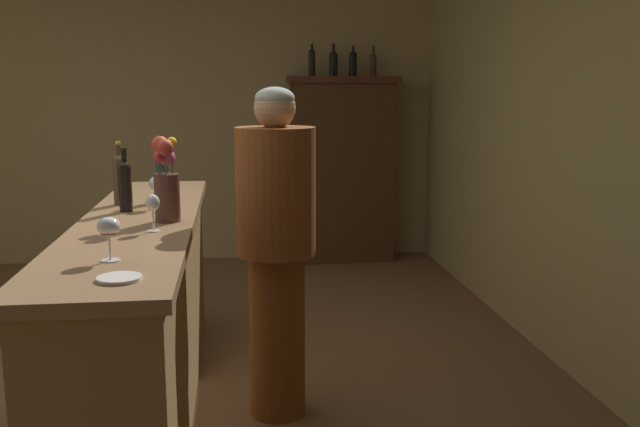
# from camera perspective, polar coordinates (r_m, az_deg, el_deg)

# --- Properties ---
(floor) EXTENTS (8.27, 8.27, 0.00)m
(floor) POSITION_cam_1_polar(r_m,az_deg,el_deg) (4.06, -19.24, -14.28)
(floor) COLOR brown
(floor) RESTS_ON ground
(wall_back) EXTENTS (5.65, 0.12, 2.96)m
(wall_back) POSITION_cam_1_polar(r_m,az_deg,el_deg) (6.91, -14.32, 8.46)
(wall_back) COLOR tan
(wall_back) RESTS_ON ground
(wall_right) EXTENTS (0.12, 6.48, 2.96)m
(wall_right) POSITION_cam_1_polar(r_m,az_deg,el_deg) (4.11, 21.68, 7.18)
(wall_right) COLOR tan
(wall_right) RESTS_ON ground
(bar_counter) EXTENTS (0.55, 2.76, 1.02)m
(bar_counter) POSITION_cam_1_polar(r_m,az_deg,el_deg) (3.65, -14.13, -8.18)
(bar_counter) COLOR olive
(bar_counter) RESTS_ON ground
(display_cabinet) EXTENTS (1.03, 0.38, 1.74)m
(display_cabinet) POSITION_cam_1_polar(r_m,az_deg,el_deg) (6.69, 1.84, 3.83)
(display_cabinet) COLOR #4A2F1A
(display_cabinet) RESTS_ON ground
(wine_bottle_chardonnay) EXTENTS (0.07, 0.07, 0.33)m
(wine_bottle_chardonnay) POSITION_cam_1_polar(r_m,az_deg,el_deg) (3.71, -15.46, 2.36)
(wine_bottle_chardonnay) COLOR black
(wine_bottle_chardonnay) RESTS_ON bar_counter
(wine_bottle_malbec) EXTENTS (0.07, 0.07, 0.30)m
(wine_bottle_malbec) POSITION_cam_1_polar(r_m,az_deg,el_deg) (4.00, -12.60, 2.86)
(wine_bottle_malbec) COLOR #212C35
(wine_bottle_malbec) RESTS_ON bar_counter
(wine_bottle_merlot) EXTENTS (0.07, 0.07, 0.34)m
(wine_bottle_merlot) POSITION_cam_1_polar(r_m,az_deg,el_deg) (3.94, -15.88, 2.85)
(wine_bottle_merlot) COLOR #46321F
(wine_bottle_merlot) RESTS_ON bar_counter
(wine_glass_front) EXTENTS (0.08, 0.08, 0.16)m
(wine_glass_front) POSITION_cam_1_polar(r_m,az_deg,el_deg) (2.66, -16.68, -1.19)
(wine_glass_front) COLOR white
(wine_glass_front) RESTS_ON bar_counter
(wine_glass_mid) EXTENTS (0.08, 0.08, 0.17)m
(wine_glass_mid) POSITION_cam_1_polar(r_m,az_deg,el_deg) (3.77, -13.06, 2.28)
(wine_glass_mid) COLOR white
(wine_glass_mid) RESTS_ON bar_counter
(wine_glass_rear) EXTENTS (0.06, 0.06, 0.16)m
(wine_glass_rear) POSITION_cam_1_polar(r_m,az_deg,el_deg) (3.16, -13.36, 0.73)
(wine_glass_rear) COLOR white
(wine_glass_rear) RESTS_ON bar_counter
(flower_arrangement) EXTENTS (0.13, 0.15, 0.40)m
(flower_arrangement) POSITION_cam_1_polar(r_m,az_deg,el_deg) (3.38, -12.32, 2.53)
(flower_arrangement) COLOR #523027
(flower_arrangement) RESTS_ON bar_counter
(cheese_plate) EXTENTS (0.15, 0.15, 0.01)m
(cheese_plate) POSITION_cam_1_polar(r_m,az_deg,el_deg) (2.41, -15.90, -5.05)
(cheese_plate) COLOR white
(cheese_plate) RESTS_ON bar_counter
(display_bottle_left) EXTENTS (0.06, 0.06, 0.31)m
(display_bottle_left) POSITION_cam_1_polar(r_m,az_deg,el_deg) (6.62, -0.66, 12.21)
(display_bottle_left) COLOR black
(display_bottle_left) RESTS_ON display_cabinet
(display_bottle_midleft) EXTENTS (0.08, 0.08, 0.30)m
(display_bottle_midleft) POSITION_cam_1_polar(r_m,az_deg,el_deg) (6.64, 1.09, 12.12)
(display_bottle_midleft) COLOR black
(display_bottle_midleft) RESTS_ON display_cabinet
(display_bottle_center) EXTENTS (0.07, 0.07, 0.28)m
(display_bottle_center) POSITION_cam_1_polar(r_m,az_deg,el_deg) (6.67, 2.69, 12.09)
(display_bottle_center) COLOR black
(display_bottle_center) RESTS_ON display_cabinet
(display_bottle_midright) EXTENTS (0.06, 0.06, 0.28)m
(display_bottle_midright) POSITION_cam_1_polar(r_m,az_deg,el_deg) (6.71, 4.32, 12.01)
(display_bottle_midright) COLOR #422A1C
(display_bottle_midright) RESTS_ON display_cabinet
(bartender) EXTENTS (0.39, 0.39, 1.64)m
(bartender) POSITION_cam_1_polar(r_m,az_deg,el_deg) (3.47, -3.54, -2.27)
(bartender) COLOR brown
(bartender) RESTS_ON ground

